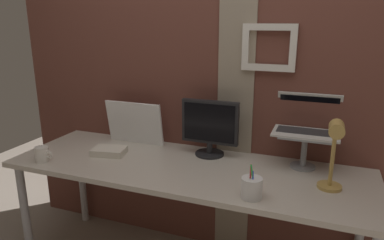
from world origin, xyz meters
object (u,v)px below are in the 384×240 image
whiteboard_panel (134,123)px  pen_cup (252,188)px  laptop (307,121)px  desk_lamp (334,148)px  coffee_mug (42,154)px  monitor (210,126)px

whiteboard_panel → pen_cup: bearing=-28.2°
laptop → pen_cup: bearing=-110.7°
laptop → desk_lamp: (0.14, -0.35, -0.03)m
laptop → coffee_mug: (-1.46, -0.53, -0.21)m
laptop → monitor: bearing=-172.6°
whiteboard_panel → monitor: bearing=-2.5°
monitor → desk_lamp: size_ratio=0.96×
monitor → whiteboard_panel: size_ratio=0.88×
whiteboard_panel → desk_lamp: (1.25, -0.30, 0.09)m
monitor → whiteboard_panel: 0.55m
monitor → laptop: bearing=7.4°
desk_lamp → pen_cup: (-0.35, -0.19, -0.18)m
monitor → laptop: size_ratio=1.00×
laptop → pen_cup: laptop is taller
pen_cup → monitor: bearing=128.0°
desk_lamp → coffee_mug: 1.62m
whiteboard_panel → pen_cup: 1.03m
pen_cup → laptop: bearing=69.3°
laptop → desk_lamp: laptop is taller
whiteboard_panel → laptop: bearing=2.5°
monitor → whiteboard_panel: monitor is taller
monitor → laptop: laptop is taller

